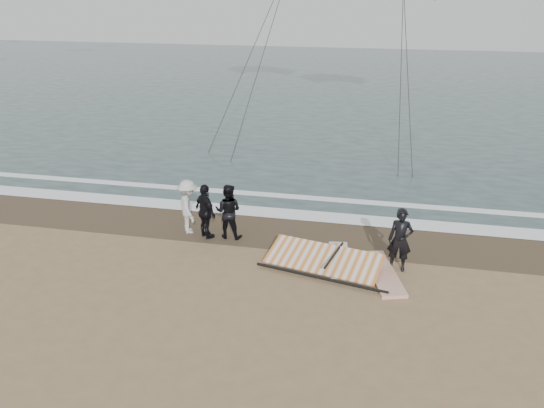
# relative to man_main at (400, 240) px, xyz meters

# --- Properties ---
(ground) EXTENTS (120.00, 120.00, 0.00)m
(ground) POSITION_rel_man_main_xyz_m (-3.36, -2.67, -0.95)
(ground) COLOR #8C704C
(ground) RESTS_ON ground
(sea) EXTENTS (120.00, 54.00, 0.02)m
(sea) POSITION_rel_man_main_xyz_m (-3.36, 30.33, -0.94)
(sea) COLOR #233838
(sea) RESTS_ON ground
(wet_sand) EXTENTS (120.00, 2.80, 0.01)m
(wet_sand) POSITION_rel_man_main_xyz_m (-3.36, 1.83, -0.94)
(wet_sand) COLOR #4C3D2B
(wet_sand) RESTS_ON ground
(foam_near) EXTENTS (120.00, 0.90, 0.01)m
(foam_near) POSITION_rel_man_main_xyz_m (-3.36, 3.23, -0.92)
(foam_near) COLOR white
(foam_near) RESTS_ON sea
(foam_far) EXTENTS (120.00, 0.45, 0.01)m
(foam_far) POSITION_rel_man_main_xyz_m (-3.36, 4.93, -0.92)
(foam_far) COLOR white
(foam_far) RESTS_ON sea
(man_main) EXTENTS (0.73, 0.51, 1.90)m
(man_main) POSITION_rel_man_main_xyz_m (0.00, 0.00, 0.00)
(man_main) COLOR black
(man_main) RESTS_ON ground
(board_white) EXTENTS (1.39, 2.65, 0.10)m
(board_white) POSITION_rel_man_main_xyz_m (-0.42, -0.44, -0.90)
(board_white) COLOR silver
(board_white) RESTS_ON ground
(board_cream) EXTENTS (0.86, 2.23, 0.09)m
(board_cream) POSITION_rel_man_main_xyz_m (-1.71, 0.16, -0.90)
(board_cream) COLOR beige
(board_cream) RESTS_ON ground
(trio_cluster) EXTENTS (2.44, 1.51, 1.85)m
(trio_cluster) POSITION_rel_man_main_xyz_m (-6.18, 1.04, -0.03)
(trio_cluster) COLOR black
(trio_cluster) RESTS_ON ground
(sail_rig) EXTENTS (3.80, 2.35, 0.49)m
(sail_rig) POSITION_rel_man_main_xyz_m (-2.20, -0.23, -0.76)
(sail_rig) COLOR black
(sail_rig) RESTS_ON ground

